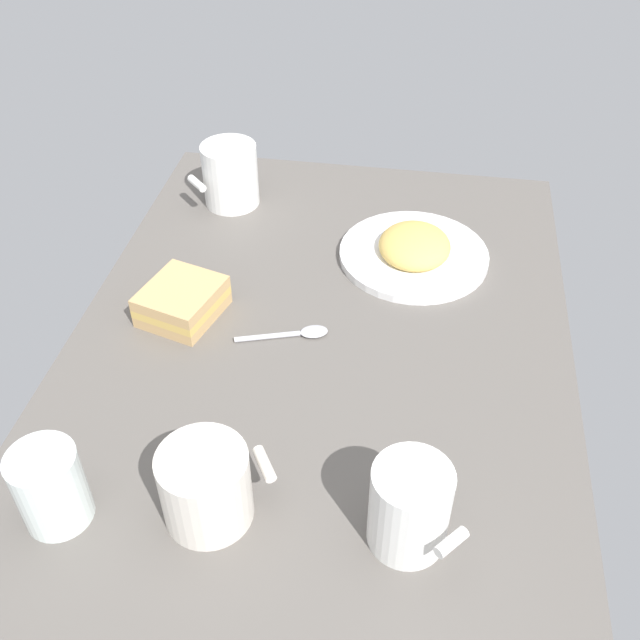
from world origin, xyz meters
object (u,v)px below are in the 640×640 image
at_px(plate_of_food, 414,251).
at_px(coffee_mug_spare, 230,174).
at_px(coffee_mug_black, 206,485).
at_px(coffee_mug_milky, 410,506).
at_px(glass_of_milk, 52,491).
at_px(spoon, 296,333).
at_px(sandwich_main, 182,301).

height_order(plate_of_food, coffee_mug_spare, coffee_mug_spare).
distance_m(plate_of_food, coffee_mug_black, 0.50).
bearing_deg(coffee_mug_milky, glass_of_milk, -84.94).
height_order(coffee_mug_black, spoon, coffee_mug_black).
bearing_deg(coffee_mug_spare, coffee_mug_milky, 29.49).
distance_m(glass_of_milk, spoon, 0.36).
xyz_separation_m(plate_of_food, coffee_mug_milky, (0.47, 0.02, 0.04)).
relative_size(coffee_mug_black, glass_of_milk, 1.26).
distance_m(coffee_mug_black, spoon, 0.28).
relative_size(coffee_mug_milky, sandwich_main, 0.81).
bearing_deg(sandwich_main, glass_of_milk, -5.27).
bearing_deg(plate_of_food, coffee_mug_black, -20.37).
bearing_deg(coffee_mug_black, spoon, 172.40).
distance_m(plate_of_food, sandwich_main, 0.34).
height_order(plate_of_food, glass_of_milk, glass_of_milk).
bearing_deg(sandwich_main, coffee_mug_milky, 47.58).
xyz_separation_m(coffee_mug_spare, glass_of_milk, (0.60, -0.02, -0.01)).
height_order(plate_of_food, spoon, plate_of_food).
bearing_deg(sandwich_main, plate_of_food, 120.83).
bearing_deg(coffee_mug_milky, coffee_mug_black, -88.80).
relative_size(coffee_mug_black, coffee_mug_milky, 1.15).
distance_m(coffee_mug_black, glass_of_milk, 0.15).
bearing_deg(spoon, glass_of_milk, -31.54).
bearing_deg(plate_of_food, coffee_mug_spare, -109.58).
bearing_deg(coffee_mug_milky, sandwich_main, -132.42).
distance_m(plate_of_food, coffee_mug_milky, 0.47).
relative_size(glass_of_milk, spoon, 0.75).
distance_m(coffee_mug_black, sandwich_main, 0.32).
height_order(coffee_mug_milky, spoon, coffee_mug_milky).
height_order(coffee_mug_milky, glass_of_milk, coffee_mug_milky).
bearing_deg(coffee_mug_black, coffee_mug_spare, -167.72).
relative_size(coffee_mug_spare, glass_of_milk, 1.15).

